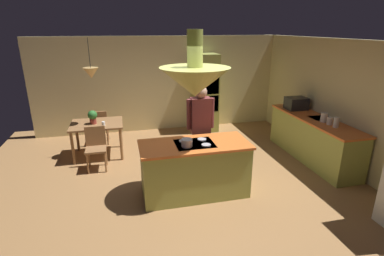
% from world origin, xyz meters
% --- Properties ---
extents(ground, '(8.16, 8.16, 0.00)m').
position_xyz_m(ground, '(0.00, 0.00, 0.00)').
color(ground, '#9E7042').
extents(wall_back, '(6.80, 0.10, 2.55)m').
position_xyz_m(wall_back, '(0.00, 3.45, 1.27)').
color(wall_back, beige).
rests_on(wall_back, ground).
extents(wall_right, '(0.10, 7.20, 2.55)m').
position_xyz_m(wall_right, '(3.25, 0.40, 1.27)').
color(wall_right, beige).
rests_on(wall_right, ground).
extents(kitchen_island, '(1.83, 0.83, 0.96)m').
position_xyz_m(kitchen_island, '(0.00, -0.20, 0.47)').
color(kitchen_island, '#A0A84C').
rests_on(kitchen_island, ground).
extents(counter_run_right, '(0.73, 2.55, 0.94)m').
position_xyz_m(counter_run_right, '(2.84, 0.60, 0.48)').
color(counter_run_right, '#A0A84C').
rests_on(counter_run_right, ground).
extents(oven_tower, '(0.66, 0.62, 2.10)m').
position_xyz_m(oven_tower, '(1.10, 3.04, 1.05)').
color(oven_tower, '#A0A84C').
rests_on(oven_tower, ground).
extents(dining_table, '(1.11, 0.89, 0.76)m').
position_xyz_m(dining_table, '(-1.70, 1.90, 0.66)').
color(dining_table, '#95673E').
rests_on(dining_table, ground).
extents(person_at_island, '(0.53, 0.24, 1.77)m').
position_xyz_m(person_at_island, '(0.28, 0.48, 1.02)').
color(person_at_island, tan).
rests_on(person_at_island, ground).
extents(range_hood, '(1.10, 1.10, 1.00)m').
position_xyz_m(range_hood, '(0.00, -0.20, 1.99)').
color(range_hood, '#A0A84C').
extents(pendant_light_over_table, '(0.32, 0.32, 0.82)m').
position_xyz_m(pendant_light_over_table, '(-1.70, 1.90, 1.86)').
color(pendant_light_over_table, '#E0B266').
extents(chair_facing_island, '(0.40, 0.40, 0.87)m').
position_xyz_m(chair_facing_island, '(-1.70, 1.23, 0.50)').
color(chair_facing_island, '#95673E').
rests_on(chair_facing_island, ground).
extents(chair_by_back_wall, '(0.40, 0.40, 0.87)m').
position_xyz_m(chair_by_back_wall, '(-1.70, 2.57, 0.50)').
color(chair_by_back_wall, '#95673E').
rests_on(chair_by_back_wall, ground).
extents(potted_plant_on_table, '(0.20, 0.20, 0.30)m').
position_xyz_m(potted_plant_on_table, '(-1.77, 1.88, 0.93)').
color(potted_plant_on_table, '#99382D').
rests_on(potted_plant_on_table, dining_table).
extents(cup_on_table, '(0.07, 0.07, 0.09)m').
position_xyz_m(cup_on_table, '(-1.54, 1.68, 0.81)').
color(cup_on_table, white).
rests_on(cup_on_table, dining_table).
extents(canister_flour, '(0.11, 0.11, 0.20)m').
position_xyz_m(canister_flour, '(2.84, -0.03, 1.04)').
color(canister_flour, silver).
rests_on(canister_flour, counter_run_right).
extents(canister_sugar, '(0.11, 0.11, 0.15)m').
position_xyz_m(canister_sugar, '(2.84, 0.15, 1.01)').
color(canister_sugar, silver).
rests_on(canister_sugar, counter_run_right).
extents(canister_tea, '(0.14, 0.14, 0.19)m').
position_xyz_m(canister_tea, '(2.84, 0.33, 1.03)').
color(canister_tea, silver).
rests_on(canister_tea, counter_run_right).
extents(microwave_on_counter, '(0.46, 0.36, 0.28)m').
position_xyz_m(microwave_on_counter, '(2.84, 1.35, 1.08)').
color(microwave_on_counter, '#232326').
rests_on(microwave_on_counter, counter_run_right).
extents(cooking_pot_on_cooktop, '(0.18, 0.18, 0.12)m').
position_xyz_m(cooking_pot_on_cooktop, '(-0.16, -0.33, 1.02)').
color(cooking_pot_on_cooktop, '#B2B2B7').
rests_on(cooking_pot_on_cooktop, kitchen_island).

